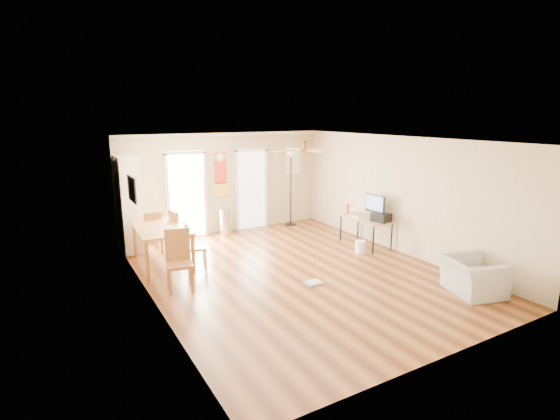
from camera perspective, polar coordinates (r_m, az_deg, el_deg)
floor at (r=8.44m, az=2.04°, el=-8.43°), size 7.00×7.00×0.00m
ceiling at (r=7.88m, az=2.20°, el=9.48°), size 5.50×7.00×0.00m
wall_back at (r=11.13m, az=-7.44°, el=3.64°), size 5.50×0.04×2.60m
wall_front at (r=5.52m, az=21.78°, el=-6.72°), size 5.50×0.04×2.60m
wall_left at (r=7.05m, az=-17.26°, el=-2.23°), size 0.04×7.00×2.60m
wall_right at (r=9.77m, az=15.96°, el=1.96°), size 0.04×7.00×2.60m
crown_molding at (r=7.88m, az=2.19°, el=9.19°), size 5.50×7.00×0.08m
kitchen_doorway at (r=10.82m, az=-12.52°, el=1.82°), size 0.90×0.10×2.10m
bathroom_doorway at (r=11.46m, az=-3.91°, el=2.72°), size 0.80×0.10×2.10m
wall_decal at (r=11.03m, az=-8.04°, el=4.85°), size 0.46×0.03×1.10m
ac_grille at (r=11.97m, az=1.71°, el=6.32°), size 0.50×0.04×0.60m
framed_poster at (r=8.32m, az=-19.43°, el=2.69°), size 0.04×0.66×0.48m
ceiling_fan at (r=7.64m, az=3.39°, el=8.08°), size 1.24×1.24×0.20m
bookshelf at (r=10.14m, az=-19.82°, el=0.83°), size 0.68×1.06×2.17m
dining_table at (r=9.04m, az=-15.63°, el=-4.70°), size 1.07×1.69×0.82m
dining_chair_right_a at (r=9.53m, az=-13.08°, el=-3.04°), size 0.48×0.48×1.02m
dining_chair_right_b at (r=8.71m, az=-11.32°, el=-4.68°), size 0.47×0.47×0.95m
dining_chair_near at (r=7.66m, az=-13.47°, el=-6.77°), size 0.52×0.52×1.08m
dining_chair_far at (r=9.85m, az=-17.03°, el=-2.92°), size 0.44×0.44×0.96m
trash_can at (r=10.99m, az=-7.40°, el=-1.62°), size 0.35×0.35×0.67m
torchiere_lamp at (r=11.72m, az=1.47°, el=2.96°), size 0.50×0.50×2.10m
computer_desk at (r=10.22m, az=11.46°, el=-2.87°), size 0.63×1.26×0.67m
imac at (r=9.99m, az=12.69°, el=0.40°), size 0.27×0.62×0.58m
keyboard at (r=10.16m, az=10.03°, el=-0.90°), size 0.13×0.39×0.01m
printer at (r=9.84m, az=13.53°, el=-0.98°), size 0.38×0.43×0.19m
orange_bottle at (r=10.49m, az=9.11°, el=0.19°), size 0.09×0.09×0.23m
wastebasket_a at (r=9.73m, az=10.83°, el=-4.90°), size 0.25×0.25×0.27m
floor_cloth at (r=7.91m, az=4.55°, el=-9.82°), size 0.30×0.24×0.04m
armchair at (r=8.12m, az=24.56°, el=-8.13°), size 1.11×1.19×0.63m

